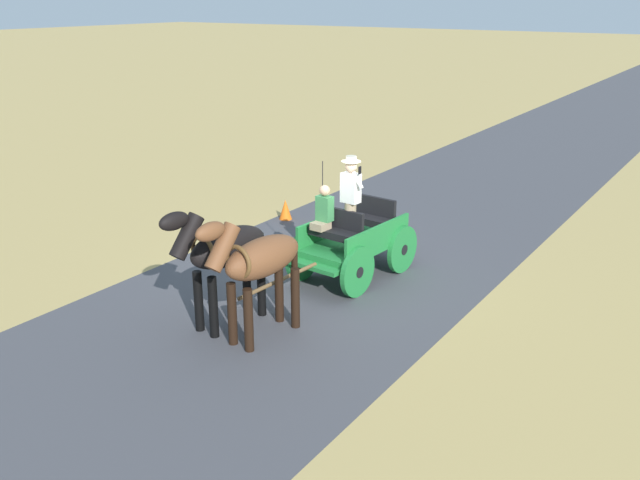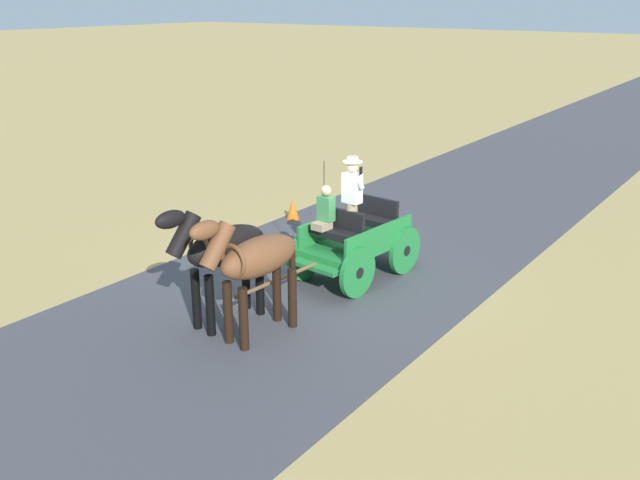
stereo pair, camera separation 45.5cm
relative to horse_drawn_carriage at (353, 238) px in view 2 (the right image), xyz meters
The scene contains 6 objects.
ground_plane 0.97m from the horse_drawn_carriage, 17.11° to the left, with size 200.00×200.00×0.00m, color tan.
road_surface 0.97m from the horse_drawn_carriage, 17.11° to the left, with size 6.20×160.00×0.01m, color #424247.
horse_drawn_carriage is the anchor object (origin of this frame).
horse_near_side 3.10m from the horse_drawn_carriage, 92.09° to the left, with size 0.73×2.14×2.21m.
horse_off_side 3.10m from the horse_drawn_carriage, 77.54° to the left, with size 0.75×2.15×2.21m.
traffic_cone 4.09m from the horse_drawn_carriage, 35.52° to the right, with size 0.32×0.32×0.50m, color orange.
Camera 2 is at (-7.44, 10.70, 5.29)m, focal length 39.40 mm.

